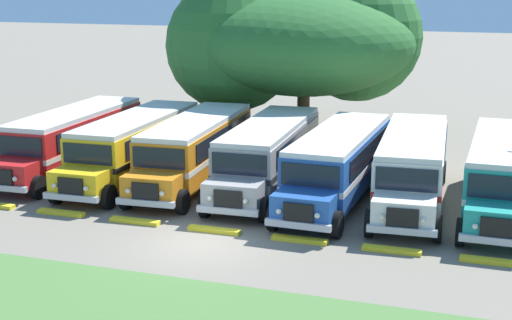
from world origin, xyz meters
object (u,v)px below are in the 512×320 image
(parked_bus_slot_4, at_px, (338,161))
(broad_shade_tree, at_px, (304,37))
(parked_bus_slot_0, at_px, (73,137))
(parked_bus_slot_3, at_px, (268,152))
(parked_bus_slot_1, at_px, (135,143))
(parked_bus_slot_2, at_px, (195,147))
(parked_bus_slot_5, at_px, (413,164))
(parked_bus_slot_6, at_px, (503,171))

(parked_bus_slot_4, xyz_separation_m, broad_shade_tree, (-4.55, 11.29, 4.21))
(parked_bus_slot_0, relative_size, parked_bus_slot_3, 1.00)
(parked_bus_slot_1, height_order, broad_shade_tree, broad_shade_tree)
(parked_bus_slot_2, bearing_deg, parked_bus_slot_4, 80.81)
(parked_bus_slot_1, xyz_separation_m, parked_bus_slot_2, (2.91, 0.27, 0.00))
(parked_bus_slot_1, distance_m, parked_bus_slot_4, 9.69)
(parked_bus_slot_2, bearing_deg, parked_bus_slot_5, 85.75)
(parked_bus_slot_2, xyz_separation_m, parked_bus_slot_5, (9.77, -0.13, 0.00))
(parked_bus_slot_0, bearing_deg, parked_bus_slot_6, 88.00)
(parked_bus_slot_0, xyz_separation_m, broad_shade_tree, (8.64, 10.57, 4.21))
(parked_bus_slot_2, distance_m, parked_bus_slot_6, 13.31)
(parked_bus_slot_5, bearing_deg, parked_bus_slot_6, 85.80)
(parked_bus_slot_1, bearing_deg, parked_bus_slot_3, 91.69)
(parked_bus_slot_3, distance_m, parked_bus_slot_5, 6.32)
(parked_bus_slot_0, height_order, parked_bus_slot_3, same)
(parked_bus_slot_5, distance_m, broad_shade_tree, 13.79)
(parked_bus_slot_1, bearing_deg, parked_bus_slot_6, 89.07)
(parked_bus_slot_6, bearing_deg, parked_bus_slot_3, -90.81)
(parked_bus_slot_4, bearing_deg, broad_shade_tree, -156.57)
(parked_bus_slot_0, relative_size, parked_bus_slot_1, 1.00)
(parked_bus_slot_1, relative_size, parked_bus_slot_4, 1.00)
(parked_bus_slot_1, height_order, parked_bus_slot_2, same)
(parked_bus_slot_2, relative_size, parked_bus_slot_4, 1.00)
(parked_bus_slot_1, bearing_deg, broad_shade_tree, 153.41)
(parked_bus_slot_3, height_order, broad_shade_tree, broad_shade_tree)
(parked_bus_slot_4, xyz_separation_m, parked_bus_slot_6, (6.53, 0.52, 0.00))
(parked_bus_slot_4, relative_size, parked_bus_slot_5, 0.99)
(parked_bus_slot_3, height_order, parked_bus_slot_6, same)
(parked_bus_slot_1, xyz_separation_m, broad_shade_tree, (5.13, 10.89, 4.21))
(parked_bus_slot_3, bearing_deg, broad_shade_tree, -175.85)
(parked_bus_slot_1, height_order, parked_bus_slot_3, same)
(parked_bus_slot_0, relative_size, broad_shade_tree, 0.77)
(parked_bus_slot_5, xyz_separation_m, parked_bus_slot_6, (3.53, -0.02, 0.00))
(parked_bus_slot_0, xyz_separation_m, parked_bus_slot_3, (9.87, 0.02, 0.00))
(parked_bus_slot_2, height_order, broad_shade_tree, broad_shade_tree)
(parked_bus_slot_0, xyz_separation_m, parked_bus_slot_4, (13.19, -0.72, 0.00))
(parked_bus_slot_0, bearing_deg, parked_bus_slot_2, 88.17)
(parked_bus_slot_6, bearing_deg, parked_bus_slot_0, -90.11)
(parked_bus_slot_4, distance_m, parked_bus_slot_6, 6.55)
(parked_bus_slot_0, bearing_deg, parked_bus_slot_4, 85.44)
(parked_bus_slot_3, bearing_deg, parked_bus_slot_5, 85.65)
(parked_bus_slot_2, bearing_deg, broad_shade_tree, 164.69)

